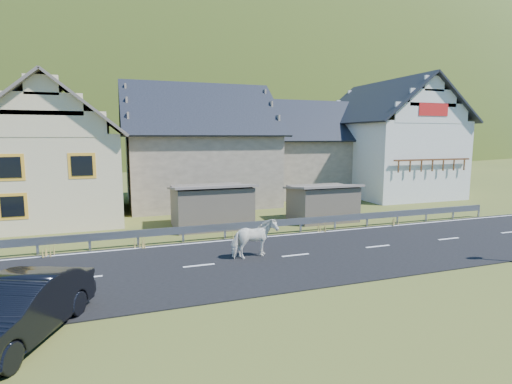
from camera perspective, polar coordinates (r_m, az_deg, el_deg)
name	(u,v)px	position (r m, az deg, el deg)	size (l,w,h in m)	color
ground	(296,256)	(16.63, 5.67, -9.11)	(160.00, 160.00, 0.00)	#4A5020
road	(296,256)	(16.62, 5.67, -9.05)	(60.00, 7.00, 0.04)	black
lane_markings	(296,255)	(16.62, 5.67, -8.96)	(60.00, 6.60, 0.01)	silver
guardrail	(264,224)	(19.77, 1.17, -4.64)	(28.10, 0.09, 0.75)	#93969B
shed_left	(211,207)	(21.75, -6.39, -2.09)	(4.30, 3.30, 2.40)	#706252
shed_right	(322,203)	(23.62, 9.46, -1.60)	(3.80, 2.90, 2.20)	#706252
house_cream	(58,145)	(26.59, -26.49, 6.01)	(7.80, 9.80, 8.30)	beige
house_stone_a	(198,140)	(29.95, -8.31, 7.39)	(10.80, 9.80, 8.90)	gray
house_stone_b	(308,144)	(35.14, 7.38, 6.83)	(9.80, 8.80, 8.10)	gray
house_white	(388,134)	(35.78, 18.31, 7.84)	(8.80, 10.80, 9.70)	silver
mountain	(144,190)	(196.33, -15.75, 0.33)	(440.00, 280.00, 260.00)	#2F3E14
horse	(254,239)	(16.03, -0.25, -6.69)	(1.84, 0.84, 1.55)	white
car	(18,311)	(11.39, -30.89, -14.33)	(1.61, 4.61, 1.52)	black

